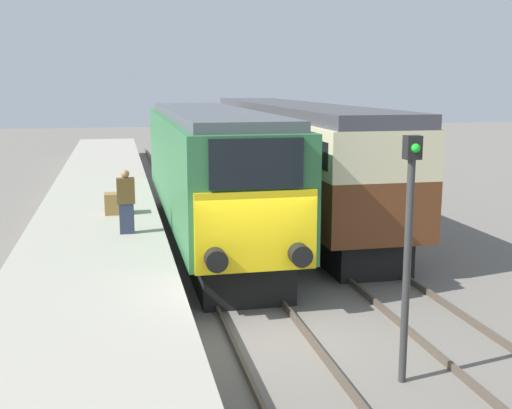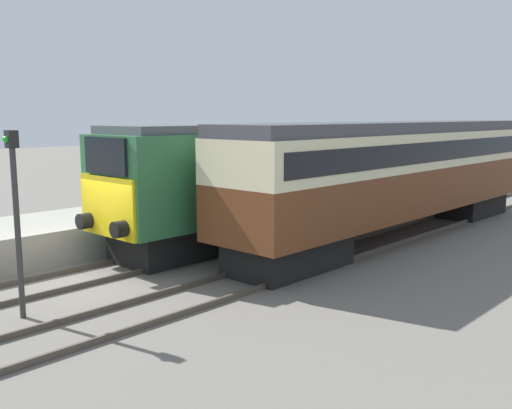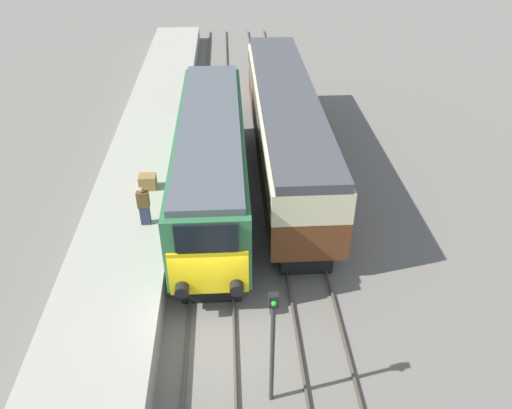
# 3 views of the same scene
# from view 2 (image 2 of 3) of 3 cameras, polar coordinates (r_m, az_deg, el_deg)

# --- Properties ---
(ground_plane) EXTENTS (120.00, 120.00, 0.00)m
(ground_plane) POSITION_cam_2_polar(r_m,az_deg,el_deg) (15.86, -16.55, -7.03)
(ground_plane) COLOR slate
(platform_left) EXTENTS (3.50, 50.00, 1.02)m
(platform_left) POSITION_cam_2_polar(r_m,az_deg,el_deg) (23.06, -3.59, -0.44)
(platform_left) COLOR #9E998C
(platform_left) RESTS_ON ground_plane
(rails_near_track) EXTENTS (1.51, 60.00, 0.14)m
(rails_near_track) POSITION_cam_2_polar(r_m,az_deg,el_deg) (18.77, -3.29, -3.98)
(rails_near_track) COLOR #4C4238
(rails_near_track) RESTS_ON ground_plane
(rails_far_track) EXTENTS (1.50, 60.00, 0.14)m
(rails_far_track) POSITION_cam_2_polar(r_m,az_deg,el_deg) (16.55, 4.92, -5.77)
(rails_far_track) COLOR #4C4238
(rails_far_track) RESTS_ON ground_plane
(locomotive) EXTENTS (2.70, 13.80, 3.97)m
(locomotive) POSITION_cam_2_polar(r_m,az_deg,el_deg) (20.14, 1.60, 3.08)
(locomotive) COLOR black
(locomotive) RESTS_ON ground_plane
(passenger_carriage) EXTENTS (2.75, 16.52, 4.03)m
(passenger_carriage) POSITION_cam_2_polar(r_m,az_deg,el_deg) (20.58, 14.26, 3.55)
(passenger_carriage) COLOR black
(passenger_carriage) RESTS_ON ground_plane
(person_on_platform) EXTENTS (0.44, 0.26, 1.61)m
(person_on_platform) POSITION_cam_2_polar(r_m,az_deg,el_deg) (20.05, -9.14, 1.82)
(person_on_platform) COLOR #2D334C
(person_on_platform) RESTS_ON platform_left
(signal_post) EXTENTS (0.24, 0.28, 3.96)m
(signal_post) POSITION_cam_2_polar(r_m,az_deg,el_deg) (12.76, -22.88, -0.38)
(signal_post) COLOR #333333
(signal_post) RESTS_ON ground_plane
(luggage_crate) EXTENTS (0.70, 0.56, 0.60)m
(luggage_crate) POSITION_cam_2_polar(r_m,az_deg,el_deg) (21.93, -4.21, 1.21)
(luggage_crate) COLOR olive
(luggage_crate) RESTS_ON platform_left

